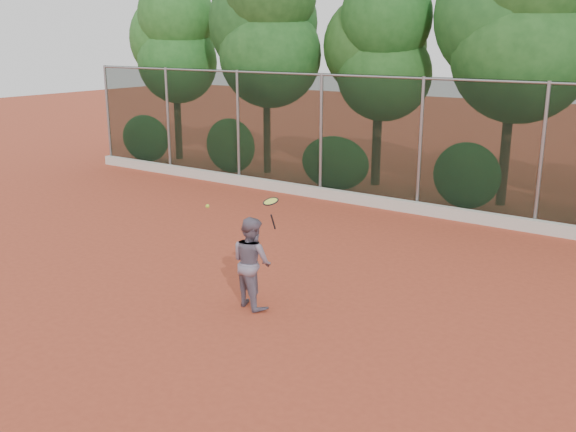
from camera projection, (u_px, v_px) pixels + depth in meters
The scene contains 7 objects.
ground at pixel (256, 296), 11.40m from camera, with size 80.00×80.00×0.00m, color #AA4128.
concrete_curb at pixel (414, 207), 16.77m from camera, with size 24.00×0.20×0.30m, color silver.
tennis_player at pixel (252, 262), 10.79m from camera, with size 0.76×0.59×1.57m, color slate.
chainlink_fence at pixel (420, 142), 16.45m from camera, with size 24.09×0.09×3.50m.
foliage_backdrop at pixel (436, 39), 17.64m from camera, with size 23.70×3.63×7.55m.
tennis_racket at pixel (271, 204), 10.15m from camera, with size 0.32×0.32×0.53m.
tennis_ball_in_flight at pixel (207, 206), 10.76m from camera, with size 0.07×0.07×0.07m.
Camera 1 is at (6.48, -8.40, 4.43)m, focal length 40.00 mm.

